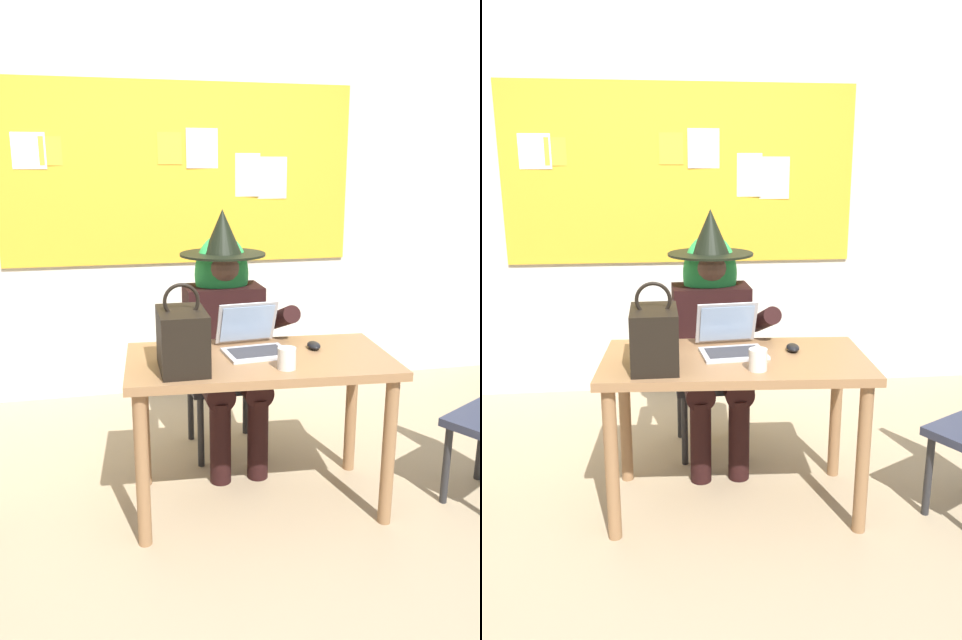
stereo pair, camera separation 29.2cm
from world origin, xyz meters
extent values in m
plane|color=tan|center=(0.00, 0.00, 0.00)|extent=(24.00, 24.00, 0.00)
cube|color=silver|center=(0.00, 1.79, 1.46)|extent=(5.25, 0.10, 2.91)
cube|color=gold|center=(0.00, 1.73, 1.55)|extent=(2.40, 0.02, 1.20)
cube|color=#F4E0C6|center=(0.65, 1.71, 1.53)|extent=(0.21, 0.01, 0.29)
cube|color=white|center=(0.45, 1.71, 1.55)|extent=(0.21, 0.02, 0.29)
cube|color=#F4E0C6|center=(0.15, 1.71, 1.72)|extent=(0.22, 0.01, 0.26)
cube|color=gold|center=(-0.83, 1.71, 1.70)|extent=(0.14, 0.01, 0.18)
cube|color=white|center=(-0.96, 1.71, 1.70)|extent=(0.21, 0.01, 0.23)
cube|color=gold|center=(-0.07, 1.71, 1.72)|extent=(0.16, 0.00, 0.21)
cube|color=#8E6642|center=(0.16, 0.13, 0.73)|extent=(1.25, 0.70, 0.04)
cylinder|color=#8E6642|center=(-0.40, -0.08, 0.35)|extent=(0.06, 0.06, 0.71)
cylinder|color=#8E6642|center=(0.69, -0.15, 0.35)|extent=(0.06, 0.06, 0.71)
cylinder|color=#8E6642|center=(-0.37, 0.42, 0.35)|extent=(0.06, 0.06, 0.71)
cylinder|color=#8E6642|center=(0.72, 0.35, 0.35)|extent=(0.06, 0.06, 0.71)
cube|color=black|center=(0.11, 0.73, 0.43)|extent=(0.43, 0.43, 0.04)
cube|color=black|center=(0.10, 0.92, 0.67)|extent=(0.38, 0.05, 0.45)
cylinder|color=#262628|center=(0.28, 0.56, 0.20)|extent=(0.04, 0.04, 0.41)
cylinder|color=#262628|center=(-0.06, 0.55, 0.20)|extent=(0.04, 0.04, 0.41)
cylinder|color=#262628|center=(0.27, 0.90, 0.20)|extent=(0.04, 0.04, 0.41)
cylinder|color=#262628|center=(-0.07, 0.89, 0.20)|extent=(0.04, 0.04, 0.41)
cylinder|color=black|center=(0.21, 0.37, 0.22)|extent=(0.11, 0.11, 0.45)
cylinder|color=black|center=(0.01, 0.37, 0.22)|extent=(0.11, 0.11, 0.45)
cylinder|color=black|center=(0.21, 0.54, 0.48)|extent=(0.16, 0.42, 0.15)
cylinder|color=black|center=(0.01, 0.53, 0.48)|extent=(0.16, 0.42, 0.15)
cube|color=black|center=(0.11, 0.75, 0.71)|extent=(0.43, 0.27, 0.52)
cylinder|color=black|center=(0.36, 0.52, 0.82)|extent=(0.10, 0.46, 0.24)
cylinder|color=black|center=(-0.14, 0.51, 0.82)|extent=(0.10, 0.46, 0.24)
sphere|color=brown|center=(0.11, 0.75, 1.07)|extent=(0.20, 0.20, 0.20)
ellipsoid|color=green|center=(0.10, 0.78, 1.03)|extent=(0.30, 0.23, 0.44)
cylinder|color=black|center=(0.11, 0.75, 1.14)|extent=(0.46, 0.46, 0.01)
cone|color=black|center=(0.11, 0.75, 1.26)|extent=(0.21, 0.21, 0.24)
cube|color=#B7B7BC|center=(0.16, 0.17, 0.76)|extent=(0.31, 0.25, 0.01)
cube|color=#333338|center=(0.16, 0.17, 0.76)|extent=(0.26, 0.18, 0.00)
cube|color=#B7B7BC|center=(0.14, 0.32, 0.87)|extent=(0.30, 0.12, 0.21)
cube|color=#99B7E0|center=(0.14, 0.31, 0.86)|extent=(0.27, 0.10, 0.18)
ellipsoid|color=black|center=(0.44, 0.20, 0.77)|extent=(0.07, 0.11, 0.03)
cube|color=black|center=(-0.21, 0.04, 0.88)|extent=(0.20, 0.30, 0.26)
torus|color=black|center=(-0.21, 0.04, 1.05)|extent=(0.16, 0.02, 0.16)
cylinder|color=silver|center=(0.23, -0.05, 0.80)|extent=(0.08, 0.08, 0.09)
cylinder|color=#262628|center=(1.04, -0.06, 0.20)|extent=(0.04, 0.04, 0.40)
camera|label=1|loc=(-0.48, -2.33, 1.58)|focal=32.66mm
camera|label=2|loc=(-0.19, -2.38, 1.58)|focal=32.66mm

